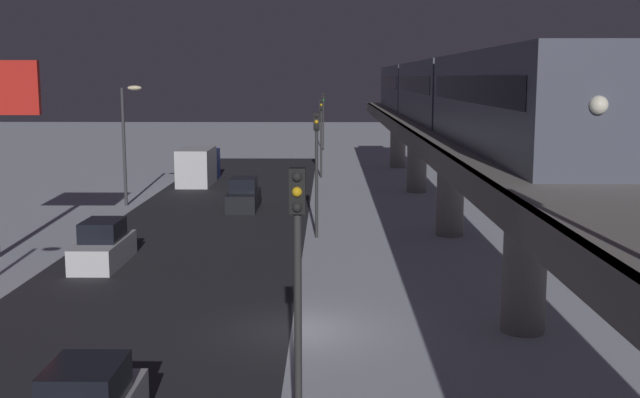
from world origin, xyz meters
TOP-DOWN VIEW (x-y plane):
  - ground_plane at (0.00, 0.00)m, footprint 240.00×240.00m
  - avenue_asphalt at (5.57, 0.00)m, footprint 11.00×109.33m
  - elevated_railway at (-7.36, -0.00)m, footprint 5.00×109.33m
  - subway_train at (-7.45, -21.53)m, footprint 2.94×55.47m
  - sedan_black_2 at (4.17, -23.81)m, footprint 1.80×4.52m
  - sedan_white_2 at (8.77, -9.04)m, footprint 1.80×4.72m
  - box_truck at (8.97, -35.88)m, footprint 2.40×7.40m
  - traffic_light_near at (-0.53, 9.34)m, footprint 0.32×0.44m
  - traffic_light_mid at (-0.53, -14.94)m, footprint 0.32×0.44m
  - traffic_light_far at (-0.53, -39.22)m, footprint 0.32×0.44m
  - traffic_light_distant at (-0.53, -63.50)m, footprint 0.32×0.44m
  - street_lamp_far at (11.64, -25.00)m, footprint 1.35×0.44m

SIDE VIEW (x-z plane):
  - ground_plane at x=0.00m, z-range 0.00..0.00m
  - avenue_asphalt at x=5.57m, z-range 0.00..0.01m
  - sedan_black_2 at x=4.17m, z-range -0.19..1.78m
  - sedan_white_2 at x=8.77m, z-range -0.19..1.78m
  - box_truck at x=8.97m, z-range -0.05..2.75m
  - traffic_light_near at x=-0.53m, z-range 1.00..7.40m
  - traffic_light_mid at x=-0.53m, z-range 1.00..7.40m
  - traffic_light_far at x=-0.53m, z-range 1.00..7.40m
  - traffic_light_distant at x=-0.53m, z-range 1.00..7.40m
  - street_lamp_far at x=11.64m, z-range 0.99..8.64m
  - elevated_railway at x=-7.36m, z-range 2.07..7.71m
  - subway_train at x=-7.45m, z-range 5.73..9.13m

